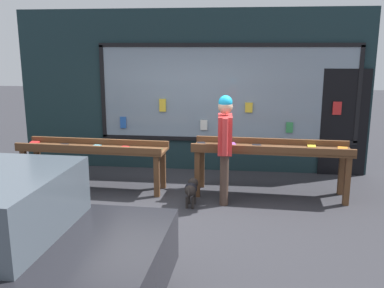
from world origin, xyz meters
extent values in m
plane|color=#2D2D33|center=(0.00, 0.00, 0.00)|extent=(40.00, 40.00, 0.00)
cube|color=#192D33|center=(0.00, 2.40, 1.62)|extent=(7.09, 0.20, 3.24)
cube|color=gray|center=(0.74, 2.27, 1.60)|extent=(5.06, 0.03, 1.87)
cube|color=black|center=(0.74, 2.27, 2.54)|extent=(5.14, 0.06, 0.08)
cube|color=black|center=(0.74, 2.27, 0.66)|extent=(5.14, 0.06, 0.08)
cube|color=black|center=(-1.79, 2.27, 1.60)|extent=(0.08, 0.06, 1.87)
cube|color=black|center=(3.27, 2.27, 1.60)|extent=(0.08, 0.06, 1.87)
cube|color=#2659B2|center=(-1.38, 2.23, 0.98)|extent=(0.12, 0.03, 0.24)
cube|color=yellow|center=(-0.55, 2.23, 1.35)|extent=(0.13, 0.03, 0.26)
cube|color=silver|center=(0.29, 2.23, 0.96)|extent=(0.14, 0.03, 0.21)
cube|color=yellow|center=(1.19, 2.23, 1.33)|extent=(0.15, 0.03, 0.20)
cube|color=#338C4C|center=(2.00, 2.23, 0.95)|extent=(0.13, 0.03, 0.20)
cube|color=red|center=(2.88, 2.23, 1.34)|extent=(0.16, 0.03, 0.25)
cube|color=black|center=(3.04, 2.27, 1.05)|extent=(0.90, 0.04, 2.10)
cube|color=brown|center=(-2.78, 0.69, 0.36)|extent=(0.09, 0.09, 0.72)
cube|color=brown|center=(-0.35, 0.58, 0.36)|extent=(0.09, 0.09, 0.72)
cube|color=brown|center=(-2.76, 1.15, 0.36)|extent=(0.09, 0.09, 0.72)
cube|color=brown|center=(-0.33, 1.04, 0.36)|extent=(0.09, 0.09, 0.72)
cube|color=brown|center=(-1.56, 0.86, 0.74)|extent=(2.66, 0.74, 0.04)
cube|color=brown|center=(-1.57, 0.58, 0.80)|extent=(2.63, 0.18, 0.12)
cube|color=brown|center=(-1.54, 1.15, 0.80)|extent=(2.63, 0.18, 0.12)
cube|color=red|center=(-2.74, 1.05, 0.77)|extent=(0.21, 0.26, 0.03)
cube|color=black|center=(-2.13, 0.94, 0.77)|extent=(0.19, 0.26, 0.02)
cube|color=#5999A5|center=(-1.53, 0.92, 0.77)|extent=(0.17, 0.24, 0.02)
cube|color=red|center=(-1.00, 0.87, 0.77)|extent=(0.16, 0.22, 0.02)
cube|color=#338C4C|center=(-0.38, 0.79, 0.77)|extent=(0.16, 0.21, 0.02)
cube|color=brown|center=(0.33, 0.66, 0.40)|extent=(0.09, 0.09, 0.80)
cube|color=brown|center=(2.76, 0.54, 0.40)|extent=(0.09, 0.09, 0.80)
cube|color=brown|center=(0.35, 1.18, 0.40)|extent=(0.09, 0.09, 0.80)
cube|color=brown|center=(2.78, 1.07, 0.40)|extent=(0.09, 0.09, 0.80)
cube|color=brown|center=(1.56, 0.86, 0.82)|extent=(2.66, 0.81, 0.04)
cube|color=brown|center=(1.54, 0.55, 0.88)|extent=(2.63, 0.18, 0.12)
cube|color=brown|center=(1.57, 1.18, 0.88)|extent=(2.63, 0.18, 0.12)
cube|color=black|center=(0.37, 0.97, 0.86)|extent=(0.18, 0.22, 0.03)
cube|color=#994CA5|center=(0.89, 1.03, 0.85)|extent=(0.18, 0.24, 0.02)
cube|color=black|center=(1.32, 0.96, 0.85)|extent=(0.16, 0.20, 0.02)
cube|color=#338C4C|center=(1.75, 0.64, 0.85)|extent=(0.13, 0.19, 0.03)
cube|color=yellow|center=(2.25, 1.03, 0.85)|extent=(0.16, 0.24, 0.02)
cube|color=orange|center=(2.74, 0.91, 0.85)|extent=(0.20, 0.23, 0.02)
cylinder|color=#4C382D|center=(0.80, 0.32, 0.43)|extent=(0.14, 0.14, 0.85)
cylinder|color=#4C382D|center=(0.79, 0.49, 0.43)|extent=(0.14, 0.14, 0.85)
cube|color=red|center=(0.80, 0.41, 1.15)|extent=(0.25, 0.49, 0.60)
cylinder|color=red|center=(0.81, 0.11, 1.17)|extent=(0.09, 0.09, 0.57)
cylinder|color=red|center=(0.78, 0.70, 1.17)|extent=(0.09, 0.09, 0.57)
sphere|color=tan|center=(0.80, 0.41, 1.59)|extent=(0.23, 0.23, 0.23)
sphere|color=#19A5E0|center=(0.80, 0.41, 1.66)|extent=(0.22, 0.22, 0.22)
ellipsoid|color=black|center=(0.28, 0.19, 0.28)|extent=(0.20, 0.36, 0.19)
ellipsoid|color=black|center=(0.28, 0.19, 0.29)|extent=(0.21, 0.22, 0.20)
sphere|color=black|center=(0.29, 0.41, 0.32)|extent=(0.17, 0.17, 0.17)
cylinder|color=black|center=(0.27, -0.01, 0.31)|extent=(0.03, 0.09, 0.12)
cylinder|color=black|center=(0.33, 0.30, 0.09)|extent=(0.04, 0.04, 0.19)
cylinder|color=black|center=(0.23, 0.30, 0.09)|extent=(0.04, 0.04, 0.19)
cylinder|color=black|center=(0.32, 0.09, 0.09)|extent=(0.04, 0.04, 0.19)
cylinder|color=black|center=(0.22, 0.09, 0.09)|extent=(0.04, 0.04, 0.19)
cylinder|color=black|center=(-0.29, -2.06, 0.30)|extent=(0.61, 0.20, 0.60)
camera|label=1|loc=(1.06, -6.25, 2.51)|focal=40.00mm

